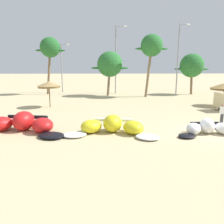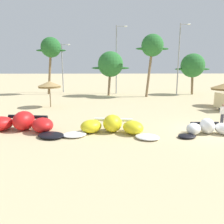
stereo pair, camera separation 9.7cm
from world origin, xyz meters
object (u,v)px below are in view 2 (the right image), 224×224
Objects in this scene: person_near_kites at (222,114)px; palm_leftmost at (51,48)px; kite_left at (112,127)px; lamppost_west_center at (117,57)px; kite_far_left at (21,124)px; beach_umbrella_near_van at (49,85)px; lamppost_east_center at (179,57)px; palm_center_left at (193,66)px; lamppost_west at (63,65)px; palm_left at (110,64)px; palm_left_of_gap at (152,46)px; kite_left_of_center at (208,129)px.

person_near_kites is 0.18× the size of palm_leftmost.
kite_left is 0.60× the size of lamppost_west_center.
beach_umbrella_near_van is at bearing 91.55° from kite_far_left.
kite_left is at bearing -68.00° from palm_leftmost.
lamppost_west_center reaches higher than lamppost_east_center.
palm_center_left is 0.61× the size of lamppost_east_center.
beach_umbrella_near_van is 13.26m from palm_leftmost.
lamppost_west is (1.32, 2.67, -2.67)m from palm_leftmost.
palm_left_of_gap reaches higher than palm_left.
lamppost_west is 9.57m from lamppost_west_center.
kite_far_left is at bearing 175.03° from kite_left_of_center.
kite_left is at bearing -57.18° from beach_umbrella_near_van.
lamppost_west_center is at bearing 57.29° from beach_umbrella_near_van.
kite_far_left is 0.87× the size of lamppost_west.
lamppost_east_center is at bearing -149.00° from palm_center_left.
palm_left_of_gap is at bearing 70.92° from kite_left.
lamppost_west is (-21.15, 3.81, 0.06)m from palm_center_left.
palm_center_left is (13.48, 21.12, 4.11)m from kite_left.
palm_left reaches higher than kite_left.
palm_left is at bearing 70.98° from kite_far_left.
beach_umbrella_near_van is 0.43× the size of palm_left.
kite_left_of_center is at bearing -61.02° from lamppost_west.
palm_left is at bearing 114.54° from person_near_kites.
kite_left is at bearing -91.13° from palm_left.
palm_leftmost is 0.83× the size of lamppost_west_center.
kite_left_of_center is at bearing -108.11° from palm_center_left.
palm_leftmost is 19.97m from lamppost_east_center.
palm_left_of_gap is 1.09× the size of lamppost_west.
palm_leftmost reaches higher than kite_far_left.
kite_left_of_center is at bearing -73.63° from palm_left.
person_near_kites is (8.61, 1.98, 0.36)m from kite_left.
palm_center_left is 0.60× the size of lamppost_west_center.
palm_center_left is (20.02, 10.97, 2.06)m from beach_umbrella_near_van.
palm_center_left is 21.49m from lamppost_west.
lamppost_west_center is at bearing 108.80° from person_near_kites.
kite_left_of_center is 0.44× the size of lamppost_west_center.
lamppost_west_center is at bearing 101.82° from kite_left_of_center.
person_near_kites is 17.78m from palm_left_of_gap.
kite_far_left is 25.95m from lamppost_east_center.
kite_left_of_center is 21.78m from palm_left.
person_near_kites is at bearing -49.04° from palm_leftmost.
lamppost_west reaches higher than person_near_kites.
palm_left_of_gap is 1.39× the size of palm_center_left.
person_near_kites is 0.25× the size of palm_center_left.
beach_umbrella_near_van is 0.32× the size of palm_leftmost.
palm_left is (-6.01, 20.48, 4.36)m from kite_left_of_center.
person_near_kites is at bearing -104.26° from palm_center_left.
palm_center_left is (7.07, 21.62, 4.17)m from kite_left_of_center.
palm_center_left is at bearing 31.00° from lamppost_east_center.
kite_left is 24.97m from palm_leftmost.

